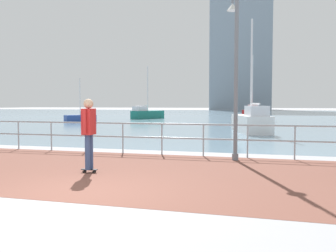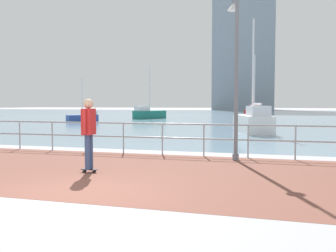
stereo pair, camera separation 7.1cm
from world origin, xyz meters
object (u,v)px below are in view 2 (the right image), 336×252
sailboat_navy (149,114)px  sailboat_teal (253,122)px  sailboat_white (254,113)px  sailboat_yellow (83,117)px  lamppost (235,59)px  skateboarder (89,128)px

sailboat_navy → sailboat_teal: bearing=-54.6°
sailboat_teal → sailboat_white: sailboat_white is taller
sailboat_teal → sailboat_navy: size_ratio=1.12×
sailboat_teal → sailboat_yellow: sailboat_teal is taller
lamppost → sailboat_yellow: lamppost is taller
lamppost → sailboat_navy: bearing=113.8°
sailboat_navy → sailboat_white: bearing=6.5°
skateboarder → sailboat_teal: (3.14, 14.15, -0.46)m
skateboarder → sailboat_yellow: size_ratio=0.44×
skateboarder → sailboat_yellow: 27.37m
skateboarder → sailboat_white: (2.20, 33.24, -0.43)m
sailboat_navy → sailboat_yellow: bearing=-115.8°
skateboarder → sailboat_teal: 14.50m
sailboat_yellow → sailboat_white: 18.17m
sailboat_teal → sailboat_white: size_ratio=0.96×
lamppost → sailboat_white: (-1.00, 30.06, -2.36)m
lamppost → sailboat_teal: 11.24m
sailboat_white → sailboat_navy: bearing=-173.5°
lamppost → sailboat_white: size_ratio=0.79×
skateboarder → sailboat_navy: bearing=106.6°
skateboarder → sailboat_navy: size_ratio=0.30×
sailboat_yellow → sailboat_white: sailboat_white is taller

